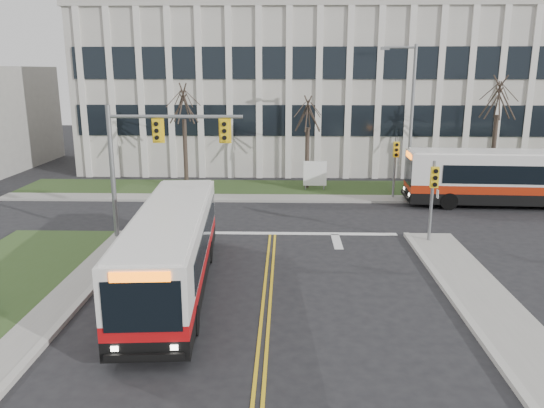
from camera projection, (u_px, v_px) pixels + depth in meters
The scene contains 14 objects.
ground at pixel (266, 306), 17.77m from camera, with size 120.00×120.00×0.00m, color black.
sidewalk_cross at pixel (357, 199), 32.35m from camera, with size 44.00×1.60×0.14m, color #9E9B93.
building_lawn at pixel (352, 189), 35.06m from camera, with size 44.00×5.00×0.12m, color #324A1F.
office_building at pixel (338, 91), 45.24m from camera, with size 40.00×16.00×12.00m, color beige.
mast_arm_signal at pixel (147, 149), 23.82m from camera, with size 6.11×0.38×6.20m.
signal_pole_near at pixel (433, 190), 23.65m from camera, with size 0.34×0.39×3.80m.
signal_pole_far at pixel (395, 159), 31.89m from camera, with size 0.34×0.39×3.80m.
streetlight at pixel (409, 113), 31.98m from camera, with size 2.15×0.25×9.20m.
directory_sign at pixel (315, 174), 34.37m from camera, with size 1.50×0.12×2.00m.
tree_left at pixel (184, 105), 34.02m from camera, with size 1.80×1.80×7.70m.
tree_mid at pixel (308, 115), 34.16m from camera, with size 1.80×1.80×6.82m.
tree_right at pixel (499, 99), 33.39m from camera, with size 1.80×1.80×8.25m.
bus_main at pixel (172, 252), 18.79m from camera, with size 2.35×10.83×2.89m, color silver, non-canonical shape.
bus_cross at pixel (511, 179), 30.58m from camera, with size 2.56×11.81×3.15m, color silver, non-canonical shape.
Camera 1 is at (0.65, -16.37, 7.68)m, focal length 35.00 mm.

